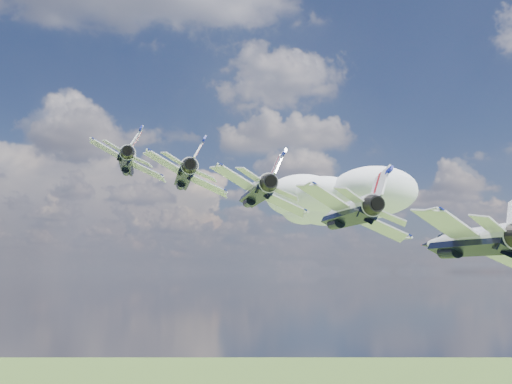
{
  "coord_description": "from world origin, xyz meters",
  "views": [
    {
      "loc": [
        -17.74,
        -69.89,
        148.83
      ],
      "look_at": [
        -11.17,
        -1.36,
        158.5
      ],
      "focal_mm": 40.0,
      "sensor_mm": 36.0,
      "label": 1
    }
  ],
  "objects_px": {
    "jet_0": "(129,162)",
    "jet_4": "(465,241)",
    "jet_3": "(346,213)",
    "jet_1": "(186,176)",
    "jet_2": "(256,192)"
  },
  "relations": [
    {
      "from": "jet_0",
      "to": "jet_1",
      "type": "distance_m",
      "value": 13.04
    },
    {
      "from": "jet_3",
      "to": "jet_0",
      "type": "bearing_deg",
      "value": 129.2
    },
    {
      "from": "jet_4",
      "to": "jet_3",
      "type": "bearing_deg",
      "value": 129.2
    },
    {
      "from": "jet_2",
      "to": "jet_4",
      "type": "xyz_separation_m",
      "value": [
        17.65,
        -17.93,
        -6.83
      ]
    },
    {
      "from": "jet_0",
      "to": "jet_3",
      "type": "distance_m",
      "value": 39.11
    },
    {
      "from": "jet_0",
      "to": "jet_2",
      "type": "relative_size",
      "value": 1.0
    },
    {
      "from": "jet_1",
      "to": "jet_4",
      "type": "bearing_deg",
      "value": -50.8
    },
    {
      "from": "jet_0",
      "to": "jet_4",
      "type": "height_order",
      "value": "jet_0"
    },
    {
      "from": "jet_0",
      "to": "jet_1",
      "type": "relative_size",
      "value": 1.0
    },
    {
      "from": "jet_0",
      "to": "jet_4",
      "type": "bearing_deg",
      "value": -50.8
    },
    {
      "from": "jet_0",
      "to": "jet_3",
      "type": "height_order",
      "value": "jet_0"
    },
    {
      "from": "jet_1",
      "to": "jet_2",
      "type": "distance_m",
      "value": 13.04
    },
    {
      "from": "jet_3",
      "to": "jet_4",
      "type": "bearing_deg",
      "value": -50.8
    },
    {
      "from": "jet_0",
      "to": "jet_1",
      "type": "height_order",
      "value": "jet_0"
    },
    {
      "from": "jet_1",
      "to": "jet_4",
      "type": "distance_m",
      "value": 39.11
    }
  ]
}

